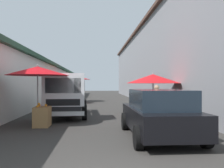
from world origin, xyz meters
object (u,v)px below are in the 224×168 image
at_px(vendor_in_shade, 157,102).
at_px(plastic_stool, 133,107).
at_px(fruit_stall_far_right, 77,81).
at_px(hatchback_car, 159,113).
at_px(parked_scooter, 134,104).
at_px(fruit_stall_far_left, 153,82).
at_px(vendor_by_crates, 64,94).
at_px(fruit_stall_near_right, 38,77).
at_px(delivery_truck, 66,96).
at_px(fruit_stall_near_left, 64,81).

relative_size(vendor_in_shade, plastic_stool, 3.63).
height_order(fruit_stall_far_right, hatchback_car, fruit_stall_far_right).
xyz_separation_m(hatchback_car, parked_scooter, (7.38, -0.39, -0.29)).
xyz_separation_m(fruit_stall_far_right, hatchback_car, (-15.37, -3.64, -1.14)).
xyz_separation_m(fruit_stall_far_right, parked_scooter, (-7.99, -4.03, -1.43)).
xyz_separation_m(fruit_stall_far_left, vendor_by_crates, (6.51, 5.30, -0.83)).
distance_m(fruit_stall_far_right, parked_scooter, 9.07).
bearing_deg(fruit_stall_far_right, parked_scooter, -153.24).
height_order(fruit_stall_near_right, parked_scooter, fruit_stall_near_right).
bearing_deg(vendor_by_crates, fruit_stall_near_right, -178.71).
height_order(hatchback_car, vendor_in_shade, vendor_in_shade).
bearing_deg(delivery_truck, fruit_stall_far_right, 1.68).
relative_size(hatchback_car, vendor_by_crates, 2.54).
height_order(vendor_by_crates, plastic_stool, vendor_by_crates).
height_order(fruit_stall_far_left, vendor_in_shade, fruit_stall_far_left).
height_order(fruit_stall_far_right, vendor_by_crates, fruit_stall_far_right).
relative_size(fruit_stall_near_left, delivery_truck, 0.49).
bearing_deg(vendor_in_shade, hatchback_car, 167.20).
bearing_deg(delivery_truck, hatchback_car, -142.99).
bearing_deg(hatchback_car, fruit_stall_far_right, 13.33).
xyz_separation_m(fruit_stall_far_right, plastic_stool, (-9.06, -3.84, -1.55)).
distance_m(fruit_stall_far_right, plastic_stool, 9.96).
bearing_deg(vendor_in_shade, vendor_by_crates, 28.63).
bearing_deg(parked_scooter, plastic_stool, 169.89).
bearing_deg(plastic_stool, vendor_in_shade, -174.87).
distance_m(fruit_stall_near_right, hatchback_car, 4.90).
relative_size(fruit_stall_near_right, fruit_stall_far_left, 0.89).
height_order(hatchback_car, delivery_truck, delivery_truck).
bearing_deg(parked_scooter, vendor_in_shade, -178.15).
relative_size(fruit_stall_near_left, parked_scooter, 1.44).
xyz_separation_m(fruit_stall_near_left, fruit_stall_far_right, (2.26, -0.89, 0.01)).
bearing_deg(hatchback_car, vendor_by_crates, 20.87).
height_order(delivery_truck, vendor_by_crates, delivery_truck).
xyz_separation_m(fruit_stall_near_left, vendor_in_shade, (-10.69, -5.09, -0.96)).
bearing_deg(plastic_stool, fruit_stall_far_left, -152.21).
height_order(fruit_stall_near_left, delivery_truck, fruit_stall_near_left).
relative_size(fruit_stall_near_right, plastic_stool, 5.55).
bearing_deg(vendor_in_shade, fruit_stall_near_left, 25.44).
xyz_separation_m(fruit_stall_far_right, vendor_in_shade, (-12.95, -4.19, -0.97)).
relative_size(hatchback_car, delivery_truck, 0.78).
distance_m(fruit_stall_near_left, vendor_by_crates, 2.02).
distance_m(vendor_by_crates, plastic_stool, 6.81).
height_order(hatchback_car, plastic_stool, hatchback_car).
distance_m(fruit_stall_near_left, plastic_stool, 8.42).
relative_size(fruit_stall_near_left, fruit_stall_far_right, 0.97).
height_order(fruit_stall_near_left, plastic_stool, fruit_stall_near_left).
bearing_deg(fruit_stall_far_left, delivery_truck, 95.96).
xyz_separation_m(vendor_by_crates, parked_scooter, (-3.98, -4.72, -0.43)).
xyz_separation_m(fruit_stall_far_left, vendor_in_shade, (-2.43, 0.42, -0.80)).
distance_m(fruit_stall_far_left, hatchback_car, 5.04).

